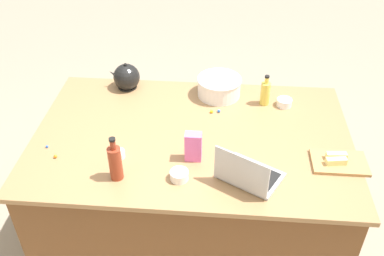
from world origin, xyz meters
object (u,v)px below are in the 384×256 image
(mixing_bowl_large, at_px, (219,86))
(ramekin_wide, at_px, (284,102))
(bottle_oil, at_px, (265,93))
(ramekin_small, at_px, (118,154))
(kettle, at_px, (126,77))
(butter_stick_left, at_px, (336,156))
(ramekin_medium, at_px, (179,175))
(butter_stick_right, at_px, (336,161))
(laptop, at_px, (247,174))
(candy_bag, at_px, (193,147))
(cutting_board, at_px, (339,162))
(bottle_soy, at_px, (115,162))

(mixing_bowl_large, relative_size, ramekin_wide, 3.03)
(bottle_oil, height_order, ramekin_small, bottle_oil)
(kettle, distance_m, butter_stick_left, 1.45)
(butter_stick_left, height_order, ramekin_medium, butter_stick_left)
(mixing_bowl_large, distance_m, butter_stick_right, 0.93)
(ramekin_medium, bearing_deg, ramekin_wide, -129.37)
(ramekin_small, bearing_deg, ramekin_wide, -148.49)
(ramekin_medium, distance_m, ramekin_wide, 0.95)
(laptop, distance_m, butter_stick_left, 0.52)
(kettle, xyz_separation_m, candy_bag, (-0.51, 0.71, 0.01))
(laptop, relative_size, cutting_board, 1.27)
(cutting_board, relative_size, butter_stick_left, 2.70)
(laptop, relative_size, kettle, 1.78)
(butter_stick_right, bearing_deg, bottle_soy, 8.89)
(kettle, xyz_separation_m, ramekin_small, (-0.10, 0.73, -0.06))
(butter_stick_left, distance_m, ramekin_small, 1.19)
(butter_stick_left, bearing_deg, candy_bag, 3.30)
(butter_stick_right, relative_size, candy_bag, 0.65)
(candy_bag, bearing_deg, laptop, 152.52)
(kettle, height_order, ramekin_medium, kettle)
(bottle_soy, relative_size, kettle, 1.21)
(kettle, distance_m, ramekin_wide, 1.07)
(mixing_bowl_large, xyz_separation_m, candy_bag, (0.12, 0.66, 0.02))
(laptop, relative_size, ramekin_wide, 3.90)
(ramekin_medium, bearing_deg, kettle, -62.69)
(kettle, height_order, butter_stick_left, kettle)
(ramekin_small, distance_m, ramekin_wide, 1.13)
(bottle_oil, distance_m, ramekin_small, 1.03)
(cutting_board, distance_m, butter_stick_left, 0.04)
(mixing_bowl_large, xyz_separation_m, butter_stick_right, (-0.65, 0.66, -0.03))
(ramekin_medium, height_order, ramekin_wide, same)
(bottle_soy, relative_size, ramekin_medium, 2.63)
(mixing_bowl_large, bearing_deg, laptop, 101.87)
(bottle_soy, distance_m, ramekin_small, 0.18)
(bottle_oil, height_order, butter_stick_left, bottle_oil)
(mixing_bowl_large, bearing_deg, ramekin_small, 51.91)
(bottle_soy, distance_m, bottle_oil, 1.11)
(mixing_bowl_large, height_order, butter_stick_left, mixing_bowl_large)
(kettle, bearing_deg, mixing_bowl_large, 175.75)
(butter_stick_right, height_order, ramekin_small, butter_stick_right)
(bottle_soy, xyz_separation_m, butter_stick_right, (-1.15, -0.18, -0.07))
(bottle_soy, relative_size, ramekin_wide, 2.66)
(butter_stick_right, bearing_deg, kettle, -29.03)
(bottle_oil, bearing_deg, cutting_board, 123.91)
(bottle_oil, distance_m, butter_stick_left, 0.65)
(ramekin_small, bearing_deg, candy_bag, -177.32)
(bottle_soy, bearing_deg, butter_stick_left, -169.02)
(ramekin_small, bearing_deg, mixing_bowl_large, -128.09)
(mixing_bowl_large, height_order, bottle_oil, bottle_oil)
(bottle_soy, bearing_deg, mixing_bowl_large, -120.86)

